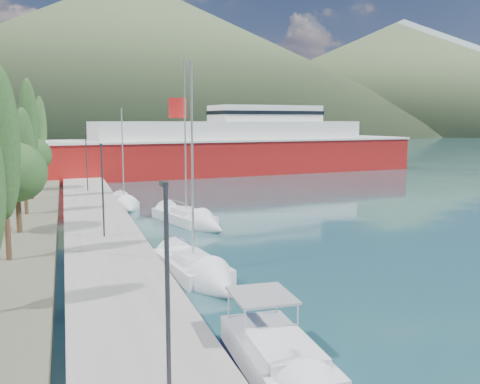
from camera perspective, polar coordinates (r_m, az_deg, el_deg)
name	(u,v)px	position (r m, az deg, el deg)	size (l,w,h in m)	color
ground	(110,153)	(140.90, -13.67, 4.04)	(1400.00, 1400.00, 0.00)	#1D454B
quay	(95,215)	(46.93, -15.22, -2.36)	(5.00, 88.00, 0.80)	gray
hills_far	(192,62)	(659.89, -5.18, 13.62)	(1480.00, 900.00, 180.00)	slate
hills_near	(214,65)	(409.67, -2.76, 13.36)	(1010.00, 520.00, 115.00)	#475836
tree_row	(27,147)	(52.09, -21.73, 4.48)	(4.05, 62.91, 11.63)	#47301E
lamp_posts	(102,186)	(36.12, -14.51, 0.64)	(0.15, 47.35, 6.06)	#2D2D33
motor_cruiser	(292,384)	(17.12, 5.60, -19.67)	(2.70, 8.20, 2.99)	black
sailboat_near	(205,277)	(27.91, -3.71, -9.03)	(3.72, 8.91, 12.41)	silver
sailboat_mid	(198,222)	(42.50, -4.55, -3.23)	(4.99, 10.12, 14.09)	silver
sailboat_far	(126,206)	(51.96, -12.04, -1.42)	(2.51, 7.14, 10.38)	silver
ferry	(231,149)	(85.50, -0.97, 4.57)	(63.00, 19.73, 12.30)	#A11513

